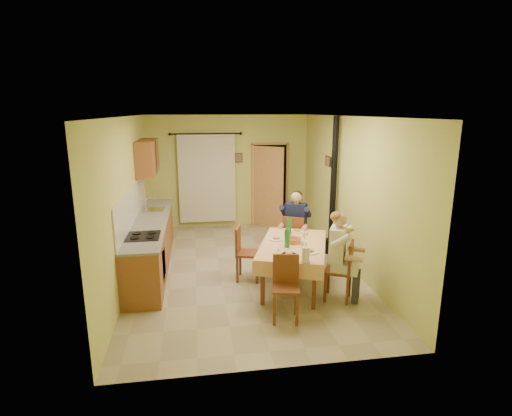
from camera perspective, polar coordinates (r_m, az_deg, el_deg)
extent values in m
cube|color=tan|center=(7.58, -1.77, -8.72)|extent=(4.00, 6.00, 0.01)
cube|color=#CCD26C|center=(10.10, -3.91, 5.20)|extent=(4.00, 0.04, 2.80)
cube|color=#CCD26C|center=(4.31, 2.98, -6.60)|extent=(4.00, 0.04, 2.80)
cube|color=#CCD26C|center=(7.21, -17.85, 1.10)|extent=(0.04, 6.00, 2.80)
cube|color=#CCD26C|center=(7.66, 13.18, 2.11)|extent=(0.04, 6.00, 2.80)
cube|color=white|center=(7.00, -1.95, 12.95)|extent=(4.00, 6.00, 0.04)
cube|color=brown|center=(7.80, -14.71, -5.07)|extent=(0.60, 3.60, 0.88)
cube|color=gray|center=(7.67, -14.91, -1.81)|extent=(0.64, 3.64, 0.04)
cube|color=white|center=(7.63, -17.19, 0.51)|extent=(0.02, 3.60, 0.66)
cube|color=silver|center=(8.44, -14.37, -0.27)|extent=(0.42, 0.42, 0.03)
cube|color=black|center=(6.71, -15.79, -3.88)|extent=(0.52, 0.56, 0.02)
cube|color=black|center=(6.83, -13.05, -7.60)|extent=(0.01, 0.55, 0.55)
cube|color=brown|center=(8.76, -15.26, 7.07)|extent=(0.35, 1.40, 0.70)
cylinder|color=black|center=(9.85, -7.19, 10.47)|extent=(1.70, 0.04, 0.04)
cube|color=silver|center=(9.99, -7.00, 4.17)|extent=(1.40, 0.06, 2.20)
cube|color=black|center=(10.29, 1.97, 3.29)|extent=(0.84, 0.03, 2.06)
cube|color=tan|center=(10.20, -0.50, 3.21)|extent=(0.06, 0.06, 2.12)
cube|color=tan|center=(10.36, 4.44, 3.34)|extent=(0.06, 0.06, 2.12)
cube|color=tan|center=(10.13, 2.04, 9.18)|extent=(0.96, 0.06, 0.06)
cube|color=tan|center=(10.01, 1.77, 2.95)|extent=(0.68, 0.53, 2.04)
cube|color=#E6B17A|center=(6.64, 5.32, -5.26)|extent=(1.54, 1.97, 0.04)
cube|color=#E6B17A|center=(5.88, 4.54, -8.99)|extent=(0.98, 0.35, 0.22)
cube|color=#E6B17A|center=(7.49, 5.89, -3.93)|extent=(0.98, 0.35, 0.22)
cube|color=#E6B17A|center=(6.74, 0.90, -5.91)|extent=(0.58, 1.64, 0.22)
cube|color=#E6B17A|center=(6.66, 9.76, -6.36)|extent=(0.58, 1.64, 0.22)
cylinder|color=white|center=(7.28, 5.84, -3.32)|extent=(0.25, 0.25, 0.02)
ellipsoid|color=#CC7233|center=(7.27, 5.84, -3.16)|extent=(0.12, 0.12, 0.05)
cylinder|color=white|center=(6.10, 4.75, -6.70)|extent=(0.25, 0.25, 0.02)
ellipsoid|color=#CC7233|center=(6.10, 4.75, -6.52)|extent=(0.12, 0.12, 0.05)
cylinder|color=white|center=(6.26, 7.75, -6.25)|extent=(0.25, 0.25, 0.02)
ellipsoid|color=#CC7233|center=(6.25, 7.76, -6.07)|extent=(0.12, 0.12, 0.05)
cylinder|color=white|center=(6.82, 2.89, -4.46)|extent=(0.25, 0.25, 0.02)
ellipsoid|color=#CC7233|center=(6.81, 2.90, -4.29)|extent=(0.12, 0.12, 0.05)
cylinder|color=#CA6E37|center=(6.67, 5.37, -4.63)|extent=(0.26, 0.26, 0.08)
cylinder|color=white|center=(6.12, 4.87, -6.66)|extent=(0.28, 0.28, 0.02)
cube|color=tan|center=(6.12, 4.83, -6.42)|extent=(0.07, 0.06, 0.03)
cube|color=tan|center=(6.10, 4.66, -6.49)|extent=(0.07, 0.07, 0.03)
cube|color=tan|center=(6.14, 5.04, -6.38)|extent=(0.06, 0.07, 0.03)
cube|color=tan|center=(6.09, 4.61, -6.53)|extent=(0.07, 0.07, 0.03)
cube|color=tan|center=(6.12, 4.55, -6.42)|extent=(0.07, 0.07, 0.03)
cylinder|color=silver|center=(6.49, 6.64, -5.09)|extent=(0.07, 0.07, 0.10)
cylinder|color=silver|center=(6.93, 6.83, -3.87)|extent=(0.07, 0.07, 0.10)
cylinder|color=white|center=(5.83, 7.11, -6.61)|extent=(0.11, 0.11, 0.22)
cylinder|color=silver|center=(5.82, 7.12, -6.33)|extent=(0.02, 0.02, 0.30)
cube|color=brown|center=(7.79, 5.60, -4.39)|extent=(0.54, 0.54, 0.04)
cube|color=brown|center=(7.55, 5.34, -3.00)|extent=(0.38, 0.22, 0.46)
cube|color=brown|center=(5.70, 4.28, -11.38)|extent=(0.44, 0.44, 0.04)
cube|color=brown|center=(5.76, 4.28, -8.59)|extent=(0.37, 0.11, 0.42)
cube|color=brown|center=(6.40, 11.69, -8.73)|extent=(0.53, 0.53, 0.04)
cube|color=brown|center=(6.30, 13.41, -6.81)|extent=(0.22, 0.37, 0.45)
cube|color=brown|center=(6.99, -1.11, -6.48)|extent=(0.49, 0.49, 0.04)
cube|color=brown|center=(6.93, -2.60, -4.48)|extent=(0.14, 0.40, 0.46)
cube|color=#141938|center=(7.67, 5.45, -4.05)|extent=(0.50, 0.52, 0.16)
cube|color=#141938|center=(7.69, 5.72, -1.28)|extent=(0.46, 0.38, 0.54)
sphere|color=tan|center=(7.59, 5.77, 1.54)|extent=(0.21, 0.21, 0.21)
ellipsoid|color=black|center=(7.62, 5.85, 1.90)|extent=(0.21, 0.21, 0.16)
cube|color=silver|center=(6.36, 12.62, -8.15)|extent=(0.52, 0.50, 0.16)
cube|color=silver|center=(6.25, 11.60, -5.06)|extent=(0.38, 0.46, 0.54)
sphere|color=tan|center=(6.14, 11.87, -1.62)|extent=(0.21, 0.21, 0.21)
ellipsoid|color=olive|center=(6.14, 11.52, -1.23)|extent=(0.21, 0.21, 0.16)
cylinder|color=black|center=(8.17, 10.99, 2.95)|extent=(0.12, 0.12, 2.80)
cylinder|color=black|center=(8.49, 10.60, -5.37)|extent=(0.24, 0.24, 0.30)
cube|color=black|center=(10.05, -2.50, 7.19)|extent=(0.19, 0.03, 0.23)
cube|color=brown|center=(8.68, 10.24, 6.62)|extent=(0.03, 0.31, 0.21)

